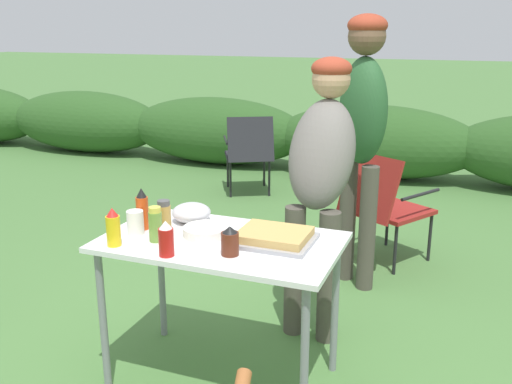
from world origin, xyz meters
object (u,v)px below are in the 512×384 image
at_px(camp_chair_near_hedge, 384,202).
at_px(food_tray, 274,237).
at_px(standing_person_in_red_jacket, 321,168).
at_px(camp_chair_green_behind_table, 249,150).
at_px(mixing_bowl, 191,213).
at_px(ketchup_bottle, 166,239).
at_px(mustard_bottle, 113,228).
at_px(plate_stack, 206,231).
at_px(hot_sauce_bottle, 142,210).
at_px(bbq_sauce_bottle, 230,241).
at_px(spice_jar, 164,218).
at_px(standing_person_in_navy_coat, 363,120).
at_px(relish_jar, 155,225).
at_px(folding_table, 221,255).
at_px(paper_cup_stack, 135,222).

bearing_deg(camp_chair_near_hedge, food_tray, -67.33).
relative_size(standing_person_in_red_jacket, camp_chair_green_behind_table, 1.85).
bearing_deg(standing_person_in_red_jacket, camp_chair_green_behind_table, 124.62).
xyz_separation_m(mixing_bowl, ketchup_bottle, (0.11, -0.44, 0.03)).
relative_size(food_tray, standing_person_in_red_jacket, 0.23).
xyz_separation_m(mustard_bottle, camp_chair_near_hedge, (0.91, 1.99, -0.36)).
relative_size(plate_stack, standing_person_in_red_jacket, 0.14).
xyz_separation_m(hot_sauce_bottle, camp_chair_near_hedge, (0.91, 1.76, -0.37)).
bearing_deg(mixing_bowl, standing_person_in_red_jacket, 42.08).
bearing_deg(bbq_sauce_bottle, mixing_bowl, 136.99).
xyz_separation_m(bbq_sauce_bottle, camp_chair_green_behind_table, (-1.19, 3.23, -0.33)).
xyz_separation_m(spice_jar, ketchup_bottle, (0.14, -0.23, -0.01)).
bearing_deg(plate_stack, food_tray, 5.22).
distance_m(ketchup_bottle, camp_chair_near_hedge, 2.14).
bearing_deg(standing_person_in_navy_coat, mixing_bowl, -82.69).
bearing_deg(relish_jar, mixing_bowl, 84.91).
xyz_separation_m(mixing_bowl, spice_jar, (-0.03, -0.21, 0.03)).
distance_m(hot_sauce_bottle, camp_chair_near_hedge, 2.01).
relative_size(folding_table, plate_stack, 5.17).
relative_size(plate_stack, standing_person_in_navy_coat, 0.12).
relative_size(paper_cup_stack, camp_chair_green_behind_table, 0.14).
xyz_separation_m(folding_table, food_tray, (0.24, 0.05, 0.10)).
xyz_separation_m(paper_cup_stack, relish_jar, (0.14, -0.05, 0.02)).
distance_m(plate_stack, paper_cup_stack, 0.34).
bearing_deg(relish_jar, standing_person_in_red_jacket, 54.38).
distance_m(camp_chair_green_behind_table, camp_chair_near_hedge, 2.06).
bearing_deg(mixing_bowl, food_tray, -14.55).
relative_size(hot_sauce_bottle, camp_chair_green_behind_table, 0.25).
relative_size(food_tray, hot_sauce_bottle, 1.73).
bearing_deg(camp_chair_green_behind_table, ketchup_bottle, -101.80).
relative_size(ketchup_bottle, camp_chair_near_hedge, 0.19).
bearing_deg(relish_jar, camp_chair_green_behind_table, 104.23).
bearing_deg(mustard_bottle, mixing_bowl, 67.32).
distance_m(relish_jar, ketchup_bottle, 0.19).
xyz_separation_m(hot_sauce_bottle, spice_jar, (0.14, -0.03, -0.02)).
distance_m(plate_stack, relish_jar, 0.24).
xyz_separation_m(spice_jar, standing_person_in_navy_coat, (0.66, 1.37, 0.30)).
bearing_deg(food_tray, hot_sauce_bottle, -175.07).
height_order(relish_jar, hot_sauce_bottle, hot_sauce_bottle).
bearing_deg(folding_table, ketchup_bottle, -118.25).
distance_m(spice_jar, camp_chair_near_hedge, 1.97).
bearing_deg(bbq_sauce_bottle, plate_stack, 138.98).
xyz_separation_m(folding_table, mixing_bowl, (-0.24, 0.18, 0.12)).
bearing_deg(standing_person_in_navy_coat, spice_jar, -80.06).
relative_size(plate_stack, relish_jar, 1.30).
distance_m(food_tray, standing_person_in_navy_coat, 1.34).
distance_m(hot_sauce_bottle, spice_jar, 0.14).
bearing_deg(bbq_sauce_bottle, spice_jar, 162.66).
bearing_deg(folding_table, plate_stack, 164.97).
bearing_deg(mustard_bottle, standing_person_in_navy_coat, 63.05).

